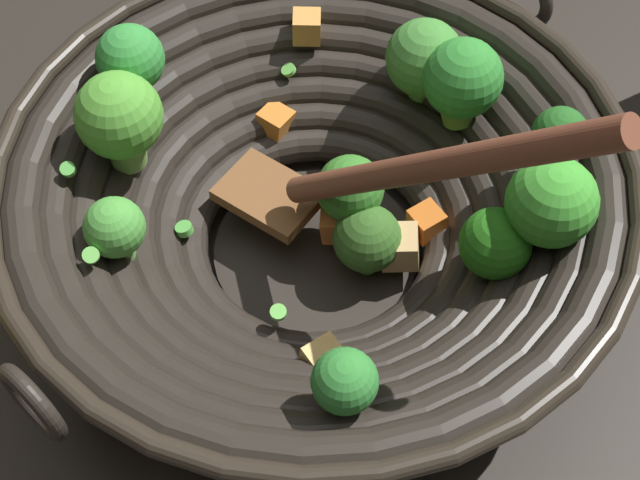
# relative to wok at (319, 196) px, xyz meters

# --- Properties ---
(ground_plane) EXTENTS (4.00, 4.00, 0.00)m
(ground_plane) POSITION_rel_wok_xyz_m (0.00, 0.00, -0.07)
(ground_plane) COLOR #28231E
(wok) EXTENTS (0.43, 0.43, 0.26)m
(wok) POSITION_rel_wok_xyz_m (0.00, 0.00, 0.00)
(wok) COLOR black
(wok) RESTS_ON ground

